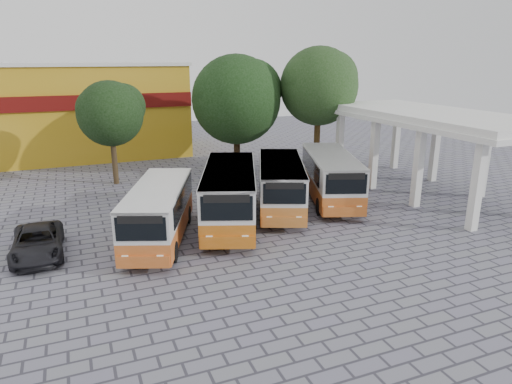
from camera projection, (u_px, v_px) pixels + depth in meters
name	position (u px, v px, depth m)	size (l,w,h in m)	color
ground	(316.00, 234.00, 23.33)	(90.00, 90.00, 0.00)	slate
terminal_shelter	(432.00, 119.00, 29.29)	(6.80, 15.80, 5.40)	silver
shophouse_block	(70.00, 110.00, 41.26)	(20.40, 10.40, 8.30)	#B08414
bus_far_left	(159.00, 210.00, 22.09)	(4.91, 8.20, 2.76)	#BC581E
bus_centre_left	(230.00, 192.00, 24.26)	(5.47, 9.19, 3.10)	#B85C10
bus_centre_right	(281.00, 183.00, 26.66)	(5.33, 8.60, 2.89)	#B96925
bus_far_right	(331.00, 175.00, 28.28)	(5.18, 8.81, 2.97)	#B4551C
tree_left	(111.00, 111.00, 31.37)	(4.73, 4.50, 7.24)	#463520
tree_middle	(237.00, 97.00, 34.97)	(7.17, 6.83, 9.00)	black
tree_right	(320.00, 84.00, 35.27)	(6.35, 6.05, 9.59)	#4C3619
parked_car	(38.00, 242.00, 20.66)	(2.15, 4.66, 1.29)	black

